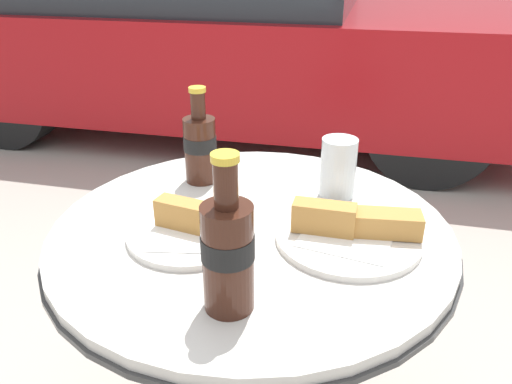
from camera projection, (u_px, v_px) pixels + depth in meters
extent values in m
cylinder|color=#333333|center=(252.00, 371.00, 1.08)|extent=(0.08, 0.08, 0.69)
cylinder|color=#333333|center=(251.00, 236.00, 0.93)|extent=(0.74, 0.74, 0.01)
cylinder|color=beige|center=(251.00, 229.00, 0.92)|extent=(0.73, 0.73, 0.02)
cylinder|color=#3D1E14|center=(200.00, 150.00, 1.06)|extent=(0.07, 0.07, 0.14)
cylinder|color=black|center=(200.00, 143.00, 1.06)|extent=(0.07, 0.07, 0.03)
cylinder|color=#3D1E14|center=(198.00, 105.00, 1.02)|extent=(0.03, 0.03, 0.06)
cylinder|color=gold|center=(197.00, 90.00, 1.01)|extent=(0.04, 0.04, 0.01)
cylinder|color=#3D1E14|center=(228.00, 259.00, 0.68)|extent=(0.07, 0.07, 0.16)
cylinder|color=black|center=(228.00, 247.00, 0.67)|extent=(0.07, 0.07, 0.04)
cylinder|color=#3D1E14|center=(226.00, 184.00, 0.63)|extent=(0.03, 0.03, 0.06)
cylinder|color=gold|center=(225.00, 157.00, 0.61)|extent=(0.04, 0.04, 0.01)
cylinder|color=silver|center=(338.00, 174.00, 1.01)|extent=(0.07, 0.07, 0.10)
cylinder|color=silver|center=(338.00, 168.00, 1.00)|extent=(0.07, 0.07, 0.12)
cylinder|color=silver|center=(191.00, 233.00, 0.88)|extent=(0.23, 0.23, 0.01)
cube|color=white|center=(191.00, 230.00, 0.88)|extent=(0.17, 0.17, 0.00)
cube|color=#B77F3D|center=(191.00, 216.00, 0.87)|extent=(0.13, 0.06, 0.05)
cylinder|color=silver|center=(348.00, 237.00, 0.87)|extent=(0.25, 0.25, 0.01)
cube|color=white|center=(348.00, 234.00, 0.86)|extent=(0.17, 0.17, 0.00)
cube|color=#B77F3D|center=(324.00, 217.00, 0.86)|extent=(0.11, 0.04, 0.05)
cube|color=#B77F3D|center=(380.00, 222.00, 0.86)|extent=(0.14, 0.06, 0.04)
cube|color=#9E0F14|center=(234.00, 53.00, 3.54)|extent=(4.22, 1.80, 0.64)
cylinder|color=black|center=(416.00, 63.00, 4.04)|extent=(0.70, 0.22, 0.70)
cylinder|color=black|center=(431.00, 123.00, 2.66)|extent=(0.70, 0.22, 0.70)
cylinder|color=black|center=(120.00, 49.00, 4.58)|extent=(0.70, 0.22, 0.70)
cylinder|color=black|center=(5.00, 94.00, 3.20)|extent=(0.70, 0.22, 0.70)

